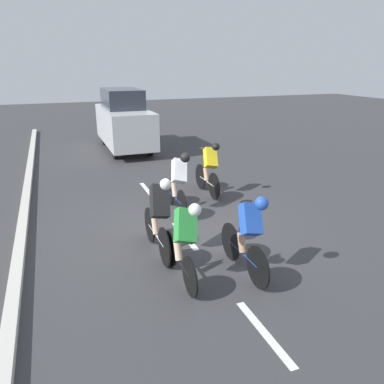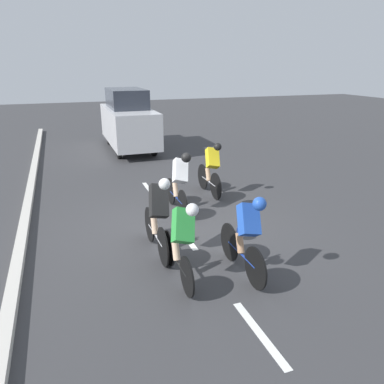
{
  "view_description": "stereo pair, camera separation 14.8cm",
  "coord_description": "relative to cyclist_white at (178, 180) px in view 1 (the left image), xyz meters",
  "views": [
    {
      "loc": [
        2.37,
        7.16,
        3.43
      ],
      "look_at": [
        -0.17,
        0.43,
        0.95
      ],
      "focal_mm": 35.0,
      "sensor_mm": 36.0,
      "label": 1
    },
    {
      "loc": [
        2.23,
        7.21,
        3.43
      ],
      "look_at": [
        -0.17,
        0.43,
        0.95
      ],
      "focal_mm": 35.0,
      "sensor_mm": 36.0,
      "label": 2
    }
  ],
  "objects": [
    {
      "name": "lane_stripe_near",
      "position": [
        0.32,
        4.54,
        -0.8
      ],
      "size": [
        0.12,
        1.4,
        0.01
      ],
      "primitive_type": "cube",
      "color": "white",
      "rests_on": "ground"
    },
    {
      "name": "support_car",
      "position": [
        -0.14,
        -7.37,
        0.4
      ],
      "size": [
        1.7,
        4.58,
        2.46
      ],
      "color": "black",
      "rests_on": "ground"
    },
    {
      "name": "lane_stripe_mid",
      "position": [
        0.32,
        1.34,
        -0.8
      ],
      "size": [
        0.12,
        1.4,
        0.01
      ],
      "primitive_type": "cube",
      "color": "white",
      "rests_on": "ground"
    },
    {
      "name": "cyclist_white",
      "position": [
        0.0,
        0.0,
        0.0
      ],
      "size": [
        0.46,
        1.66,
        1.51
      ],
      "color": "black",
      "rests_on": "ground"
    },
    {
      "name": "cyclist_black",
      "position": [
        1.02,
        1.91,
        -0.0
      ],
      "size": [
        0.43,
        1.74,
        1.55
      ],
      "color": "black",
      "rests_on": "ground"
    },
    {
      "name": "cyclist_blue",
      "position": [
        -0.17,
        3.12,
        -0.03
      ],
      "size": [
        0.42,
        1.68,
        1.48
      ],
      "color": "black",
      "rests_on": "ground"
    },
    {
      "name": "cyclist_yellow",
      "position": [
        -1.19,
        -0.9,
        -0.04
      ],
      "size": [
        0.42,
        1.67,
        1.49
      ],
      "color": "black",
      "rests_on": "ground"
    },
    {
      "name": "lane_stripe_far",
      "position": [
        0.32,
        -1.86,
        -0.8
      ],
      "size": [
        0.12,
        1.4,
        0.01
      ],
      "primitive_type": "cube",
      "color": "white",
      "rests_on": "ground"
    },
    {
      "name": "curb",
      "position": [
        3.52,
        1.34,
        -0.73
      ],
      "size": [
        0.2,
        29.33,
        0.14
      ],
      "primitive_type": "cube",
      "color": "beige",
      "rests_on": "ground"
    },
    {
      "name": "ground_plane",
      "position": [
        0.32,
        0.91,
        -0.8
      ],
      "size": [
        60.0,
        60.0,
        0.0
      ],
      "primitive_type": "plane",
      "color": "#38383A"
    },
    {
      "name": "cyclist_green",
      "position": [
        0.9,
        2.94,
        -0.05
      ],
      "size": [
        0.46,
        1.64,
        1.44
      ],
      "color": "black",
      "rests_on": "ground"
    }
  ]
}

